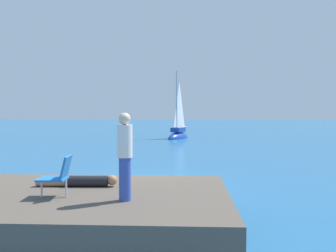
{
  "coord_description": "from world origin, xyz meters",
  "views": [
    {
      "loc": [
        1.33,
        -11.19,
        2.35
      ],
      "look_at": [
        0.21,
        15.15,
        1.22
      ],
      "focal_mm": 39.35,
      "sensor_mm": 36.0,
      "label": 1
    }
  ],
  "objects_px": {
    "person_standing": "(125,154)",
    "beach_chair": "(58,174)",
    "marker_buoy": "(130,138)",
    "person_sunbather": "(81,181)",
    "sailboat_near": "(178,135)"
  },
  "relations": [
    {
      "from": "person_standing",
      "to": "beach_chair",
      "type": "height_order",
      "value": "person_standing"
    },
    {
      "from": "sailboat_near",
      "to": "beach_chair",
      "type": "bearing_deg",
      "value": 18.49
    },
    {
      "from": "sailboat_near",
      "to": "beach_chair",
      "type": "relative_size",
      "value": 7.66
    },
    {
      "from": "person_standing",
      "to": "beach_chair",
      "type": "xyz_separation_m",
      "value": [
        -1.31,
        0.21,
        -0.42
      ]
    },
    {
      "from": "sailboat_near",
      "to": "person_standing",
      "type": "height_order",
      "value": "sailboat_near"
    },
    {
      "from": "sailboat_near",
      "to": "person_standing",
      "type": "xyz_separation_m",
      "value": [
        -0.63,
        -23.92,
        1.22
      ]
    },
    {
      "from": "sailboat_near",
      "to": "person_standing",
      "type": "distance_m",
      "value": 23.96
    },
    {
      "from": "person_standing",
      "to": "marker_buoy",
      "type": "xyz_separation_m",
      "value": [
        -3.41,
        24.13,
        -1.54
      ]
    },
    {
      "from": "beach_chair",
      "to": "marker_buoy",
      "type": "distance_m",
      "value": 24.04
    },
    {
      "from": "person_standing",
      "to": "beach_chair",
      "type": "distance_m",
      "value": 1.4
    },
    {
      "from": "person_sunbather",
      "to": "beach_chair",
      "type": "bearing_deg",
      "value": 79.02
    },
    {
      "from": "sailboat_near",
      "to": "person_sunbather",
      "type": "relative_size",
      "value": 3.47
    },
    {
      "from": "sailboat_near",
      "to": "person_sunbather",
      "type": "bearing_deg",
      "value": 18.68
    },
    {
      "from": "person_sunbather",
      "to": "beach_chair",
      "type": "relative_size",
      "value": 2.21
    },
    {
      "from": "person_standing",
      "to": "beach_chair",
      "type": "bearing_deg",
      "value": -102.66
    }
  ]
}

